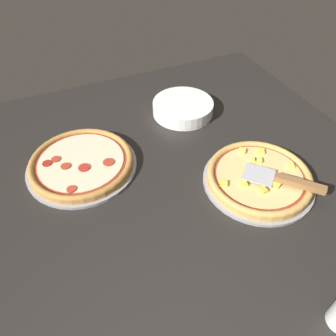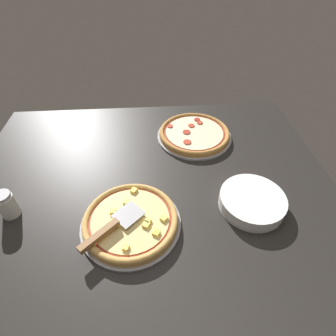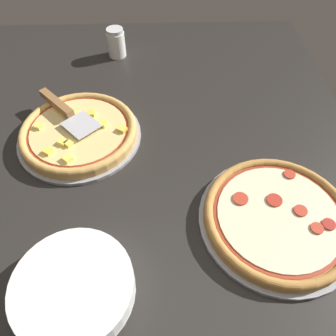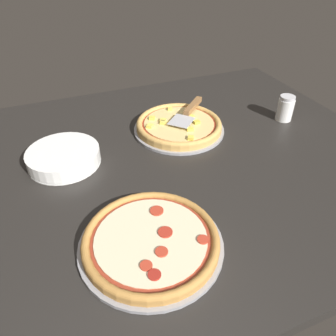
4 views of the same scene
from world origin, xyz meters
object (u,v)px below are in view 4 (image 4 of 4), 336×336
Objects in this scene: pizza_front at (179,125)px; plate_stack at (64,157)px; pizza_back at (151,240)px; parmesan_shaker at (285,108)px; serving_spatula at (191,109)px.

pizza_front is 1.37× the size of plate_stack.
pizza_front reaches higher than pizza_back.
pizza_front is 43.64cm from plate_stack.
pizza_back is 82.07cm from parmesan_shaker.
pizza_back is 1.42× the size of plate_stack.
pizza_front is 1.56× the size of serving_spatula.
parmesan_shaker is (-71.21, -40.73, 2.61)cm from pizza_back.
parmesan_shaker is (-42.44, 7.78, 2.34)cm from pizza_front.
pizza_back is at bearing 56.16° from serving_spatula.
serving_spatula reaches higher than pizza_back.
plate_stack reaches higher than pizza_front.
pizza_front is 3.21× the size of parmesan_shaker.
pizza_back is (28.77, 48.51, -0.27)cm from pizza_front.
pizza_front is at bearing -10.39° from parmesan_shaker.
parmesan_shaker is at bearing -150.23° from pizza_back.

